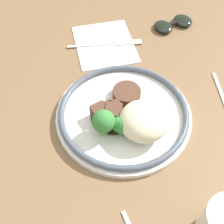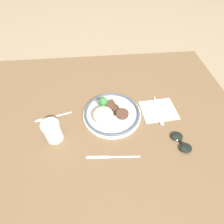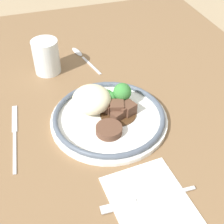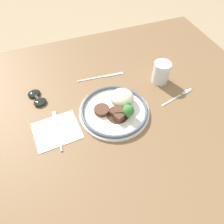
% 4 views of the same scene
% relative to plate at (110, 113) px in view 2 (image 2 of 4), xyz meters
% --- Properties ---
extents(ground_plane, '(8.00, 8.00, 0.00)m').
position_rel_plate_xyz_m(ground_plane, '(0.02, 0.03, -0.07)').
color(ground_plane, '#998466').
extents(dining_table, '(1.28, 1.07, 0.05)m').
position_rel_plate_xyz_m(dining_table, '(0.02, 0.03, -0.04)').
color(dining_table, brown).
rests_on(dining_table, ground).
extents(napkin, '(0.17, 0.15, 0.00)m').
position_rel_plate_xyz_m(napkin, '(-0.24, -0.01, -0.02)').
color(napkin, white).
rests_on(napkin, dining_table).
extents(plate, '(0.27, 0.27, 0.07)m').
position_rel_plate_xyz_m(plate, '(0.00, 0.00, 0.00)').
color(plate, white).
rests_on(plate, dining_table).
extents(juice_glass, '(0.07, 0.07, 0.09)m').
position_rel_plate_xyz_m(juice_glass, '(0.24, 0.10, 0.02)').
color(juice_glass, orange).
rests_on(juice_glass, dining_table).
extents(fork, '(0.02, 0.18, 0.00)m').
position_rel_plate_xyz_m(fork, '(-0.23, 0.01, -0.02)').
color(fork, silver).
rests_on(fork, napkin).
extents(knife, '(0.21, 0.03, 0.00)m').
position_rel_plate_xyz_m(knife, '(0.01, 0.21, -0.02)').
color(knife, silver).
rests_on(knife, dining_table).
extents(spoon, '(0.17, 0.05, 0.01)m').
position_rel_plate_xyz_m(spoon, '(0.30, -0.01, -0.02)').
color(spoon, silver).
rests_on(spoon, dining_table).
extents(sunglasses, '(0.08, 0.11, 0.02)m').
position_rel_plate_xyz_m(sunglasses, '(-0.28, 0.17, -0.01)').
color(sunglasses, black).
rests_on(sunglasses, dining_table).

